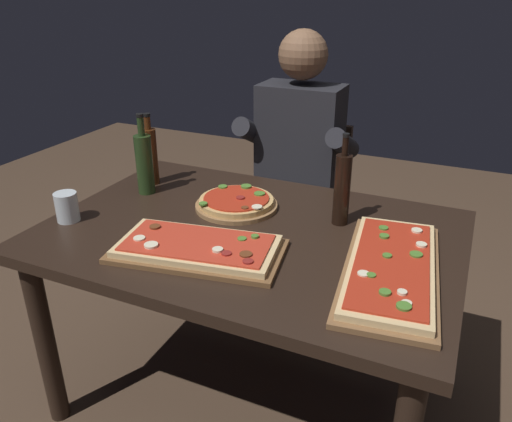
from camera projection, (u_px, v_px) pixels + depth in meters
The scene contains 11 objects.
ground_plane at pixel (251, 393), 2.03m from camera, with size 6.40×6.40×0.00m, color #4C3828.
dining_table at pixel (250, 254), 1.77m from camera, with size 1.40×0.96×0.74m.
pizza_rectangular_front at pixel (198, 248), 1.57m from camera, with size 0.57×0.36×0.05m.
pizza_rectangular_left at pixel (391, 268), 1.46m from camera, with size 0.34×0.65×0.05m.
pizza_round_far at pixel (236, 203), 1.89m from camera, with size 0.31×0.31×0.05m.
wine_bottle_dark at pixel (342, 188), 1.72m from camera, with size 0.06×0.06×0.32m.
oil_bottle_amber at pixel (144, 163), 1.98m from camera, with size 0.07×0.07×0.32m.
vinegar_bottle_green at pixel (150, 155), 2.07m from camera, with size 0.06×0.06×0.30m.
tumbler_near_camera at pixel (67, 209), 1.77m from camera, with size 0.08×0.08×0.10m.
diner_chair at pixel (302, 201), 2.58m from camera, with size 0.44×0.44×0.87m.
seated_diner at pixel (296, 161), 2.37m from camera, with size 0.53×0.41×1.33m.
Camera 1 is at (0.65, -1.40, 1.52)m, focal length 35.35 mm.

